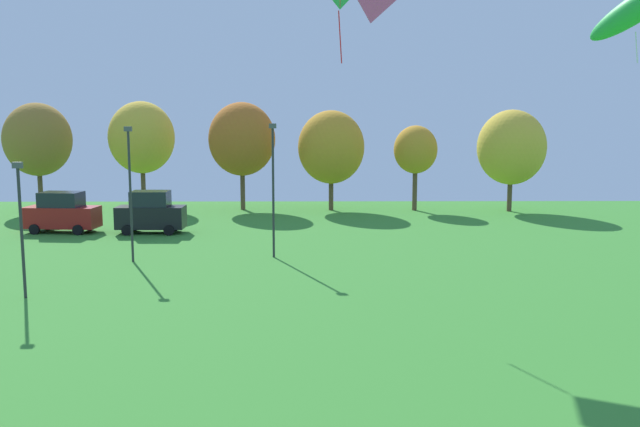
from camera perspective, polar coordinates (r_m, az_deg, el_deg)
kite_flying_8 at (r=32.11m, az=25.28°, el=15.46°), size 3.36×5.24×3.86m
parked_car_leftmost at (r=44.87m, az=-20.91°, el=0.06°), size 4.59×2.26×2.53m
parked_car_second_from_left at (r=42.96m, az=-14.05°, el=0.06°), size 4.13×1.95×2.62m
light_post_0 at (r=34.25m, az=-15.69°, el=2.19°), size 0.36×0.20×6.64m
light_post_1 at (r=34.12m, az=-3.97°, el=2.56°), size 0.36×0.20×6.78m
light_post_2 at (r=28.74m, az=-23.88°, el=-0.58°), size 0.36×0.20×5.36m
treeline_tree_0 at (r=56.23m, az=-22.68°, el=5.76°), size 5.06×5.06×8.23m
treeline_tree_1 at (r=54.91m, az=-14.79°, el=6.20°), size 5.10×5.10×8.38m
treeline_tree_2 at (r=52.66m, az=-6.59°, el=6.24°), size 5.13×5.13×8.29m
treeline_tree_3 at (r=52.06m, az=0.95°, el=5.60°), size 5.10×5.10×7.66m
treeline_tree_4 at (r=52.44m, az=8.05°, el=5.32°), size 3.33×3.33×6.52m
treeline_tree_5 at (r=53.35m, az=15.82°, el=5.38°), size 5.14×5.14×7.71m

